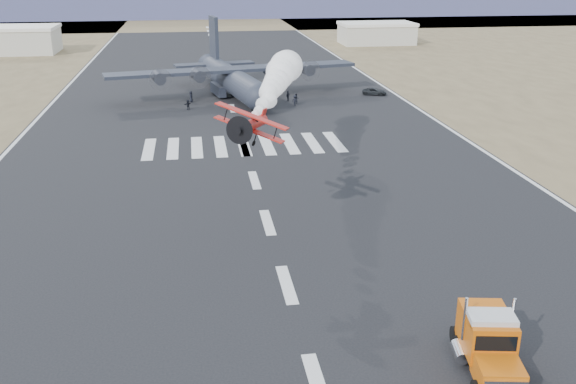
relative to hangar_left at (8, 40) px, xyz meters
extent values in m
cube|color=brown|center=(52.00, 85.00, -3.41)|extent=(500.00, 80.00, 0.00)
cube|color=#AEAA9B|center=(0.00, 0.00, -0.41)|extent=(24.00, 14.00, 6.00)
cube|color=white|center=(0.00, 0.00, 2.89)|extent=(24.50, 14.50, 0.80)
cube|color=#AEAA9B|center=(98.00, 5.00, -0.81)|extent=(20.00, 12.00, 5.20)
cube|color=white|center=(98.00, 5.00, 2.09)|extent=(20.50, 12.50, 0.80)
cube|color=black|center=(62.08, -144.23, -2.83)|extent=(2.38, 7.20, 0.26)
cube|color=#BF480B|center=(61.52, -147.32, -2.00)|extent=(2.81, 2.89, 1.36)
cube|color=#BF480B|center=(61.85, -145.47, -1.11)|extent=(2.90, 2.31, 2.30)
cube|color=black|center=(61.70, -146.34, -0.74)|extent=(2.29, 0.53, 0.94)
cube|color=silver|center=(61.91, -145.16, 0.09)|extent=(2.87, 2.11, 0.52)
cube|color=#BF480B|center=(62.19, -143.62, -1.42)|extent=(2.94, 2.52, 2.72)
cylinder|color=black|center=(61.04, -143.20, -2.83)|extent=(0.61, 1.21, 1.15)
cylinder|color=black|center=(63.41, -143.62, -2.83)|extent=(0.61, 1.21, 1.15)
cylinder|color=black|center=(61.22, -142.17, -2.83)|extent=(0.61, 1.21, 1.15)
cylinder|color=black|center=(63.59, -142.59, -2.83)|extent=(0.61, 1.21, 1.15)
cylinder|color=red|center=(50.55, -123.46, 6.41)|extent=(2.07, 5.17, 0.92)
sphere|color=black|center=(50.60, -123.26, 6.77)|extent=(0.71, 0.71, 0.71)
cylinder|color=black|center=(49.98, -125.84, 6.41)|extent=(1.13, 0.83, 1.02)
cylinder|color=black|center=(49.90, -126.19, 6.41)|extent=(2.19, 0.55, 2.24)
cube|color=red|center=(50.46, -123.86, 6.06)|extent=(5.97, 2.36, 1.82)
cube|color=red|center=(50.39, -124.15, 7.28)|extent=(6.16, 2.40, 1.88)
cube|color=red|center=(51.10, -121.18, 6.92)|extent=(0.31, 0.92, 1.02)
cube|color=red|center=(51.10, -121.18, 6.41)|extent=(2.15, 1.17, 0.08)
cylinder|color=black|center=(49.57, -124.06, 5.19)|extent=(0.22, 0.46, 0.45)
cylinder|color=black|center=(51.16, -124.44, 5.19)|extent=(0.22, 0.46, 0.45)
sphere|color=white|center=(51.14, -120.98, 6.41)|extent=(0.71, 0.71, 0.71)
sphere|color=white|center=(51.71, -118.60, 6.44)|extent=(1.01, 1.01, 1.01)
sphere|color=white|center=(52.28, -116.23, 6.47)|extent=(1.31, 1.31, 1.31)
sphere|color=white|center=(52.85, -113.85, 6.50)|extent=(1.60, 1.60, 1.60)
sphere|color=white|center=(53.42, -111.47, 6.53)|extent=(1.90, 1.90, 1.90)
sphere|color=white|center=(53.98, -109.09, 6.57)|extent=(2.20, 2.20, 2.20)
sphere|color=white|center=(54.55, -106.71, 6.60)|extent=(2.49, 2.49, 2.49)
sphere|color=white|center=(55.12, -104.34, 6.63)|extent=(2.79, 2.79, 2.79)
sphere|color=white|center=(55.69, -101.96, 6.66)|extent=(3.08, 3.08, 3.08)
sphere|color=white|center=(56.25, -99.58, 6.69)|extent=(3.38, 3.38, 3.38)
sphere|color=white|center=(56.82, -97.20, 6.72)|extent=(3.68, 3.68, 3.68)
sphere|color=white|center=(57.39, -94.82, 6.75)|extent=(3.97, 3.97, 3.97)
cylinder|color=black|center=(52.79, -63.40, -0.59)|extent=(10.16, 30.62, 4.34)
sphere|color=black|center=(55.75, -78.29, -0.59)|extent=(4.34, 4.34, 4.34)
cone|color=black|center=(49.84, -48.51, -0.59)|extent=(5.52, 7.22, 4.34)
cube|color=black|center=(53.01, -64.46, 1.47)|extent=(43.42, 12.90, 0.54)
cylinder|color=black|center=(40.35, -67.53, 0.93)|extent=(2.72, 4.42, 1.95)
cylinder|color=#3F3F44|center=(40.77, -69.65, 0.93)|extent=(3.63, 0.77, 3.69)
cylinder|color=black|center=(46.73, -66.26, 0.93)|extent=(2.72, 4.42, 1.95)
cylinder|color=#3F3F44|center=(47.15, -68.39, 0.93)|extent=(3.63, 0.77, 3.69)
cylinder|color=black|center=(59.49, -63.73, 0.93)|extent=(2.72, 4.42, 1.95)
cylinder|color=#3F3F44|center=(59.91, -65.86, 0.93)|extent=(3.63, 0.77, 3.69)
cylinder|color=black|center=(65.87, -62.46, 0.93)|extent=(2.72, 4.42, 1.95)
cylinder|color=#3F3F44|center=(66.29, -64.59, 0.93)|extent=(3.63, 0.77, 3.69)
cube|color=black|center=(50.26, -50.64, 4.83)|extent=(1.59, 4.91, 8.67)
cube|color=black|center=(50.16, -50.11, 0.28)|extent=(15.52, 6.14, 0.38)
cube|color=black|center=(50.24, -62.80, -2.22)|extent=(2.54, 6.63, 1.73)
cylinder|color=black|center=(50.24, -62.80, -2.81)|extent=(0.76, 1.28, 1.19)
cube|color=black|center=(54.92, -61.87, -2.22)|extent=(2.54, 6.63, 1.73)
cylinder|color=black|center=(54.92, -61.87, -2.81)|extent=(0.76, 1.28, 1.19)
cylinder|color=black|center=(55.12, -75.10, -2.92)|extent=(0.62, 1.04, 0.98)
imported|color=black|center=(77.59, -65.71, -2.82)|extent=(4.68, 3.37, 1.18)
imported|color=black|center=(56.88, -65.96, -2.51)|extent=(0.54, 0.66, 1.79)
imported|color=black|center=(58.79, -68.00, -2.55)|extent=(0.53, 0.84, 1.72)
imported|color=black|center=(62.30, -72.32, -2.56)|extent=(1.14, 1.12, 1.69)
imported|color=black|center=(61.67, -68.77, -2.52)|extent=(1.10, 1.13, 1.79)
imported|color=black|center=(45.49, -66.95, -2.50)|extent=(0.57, 0.90, 1.81)
imported|color=black|center=(44.97, -72.75, -2.61)|extent=(1.40, 1.36, 1.59)
imported|color=black|center=(58.56, -70.35, -2.63)|extent=(0.68, 0.72, 1.56)
imported|color=black|center=(62.72, -71.25, -2.54)|extent=(0.91, 0.63, 1.74)
camera|label=1|loc=(45.88, -174.63, 19.15)|focal=40.00mm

